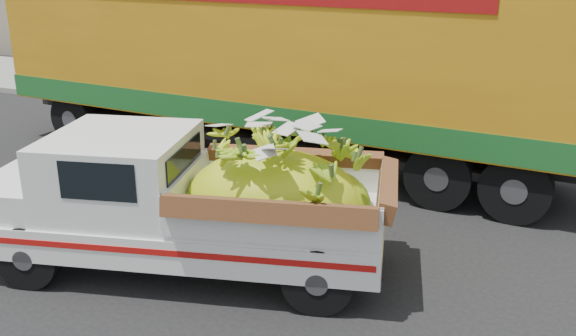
% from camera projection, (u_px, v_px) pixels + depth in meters
% --- Properties ---
extents(ground, '(100.00, 100.00, 0.00)m').
position_uv_depth(ground, '(206.00, 255.00, 8.97)').
color(ground, black).
rests_on(ground, ground).
extents(curb, '(60.00, 0.25, 0.15)m').
position_uv_depth(curb, '(358.00, 131.00, 14.70)').
color(curb, gray).
rests_on(curb, ground).
extents(sidewalk, '(60.00, 4.00, 0.14)m').
position_uv_depth(sidewalk, '(384.00, 111.00, 16.51)').
color(sidewalk, gray).
rests_on(sidewalk, ground).
extents(pickup_truck, '(5.52, 3.17, 1.83)m').
position_uv_depth(pickup_truck, '(213.00, 202.00, 8.24)').
color(pickup_truck, black).
rests_on(pickup_truck, ground).
extents(semi_trailer, '(12.04, 3.18, 3.80)m').
position_uv_depth(semi_trailer, '(280.00, 55.00, 12.25)').
color(semi_trailer, black).
rests_on(semi_trailer, ground).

